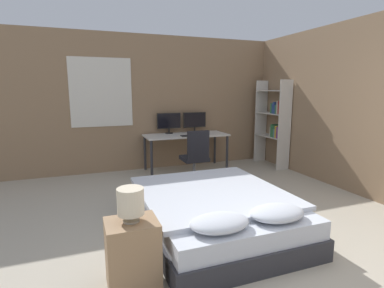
{
  "coord_description": "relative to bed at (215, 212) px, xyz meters",
  "views": [
    {
      "loc": [
        -1.81,
        -1.76,
        1.63
      ],
      "look_at": [
        -0.12,
        2.75,
        0.75
      ],
      "focal_mm": 28.0,
      "sensor_mm": 36.0,
      "label": 1
    }
  ],
  "objects": [
    {
      "name": "computer_mouse",
      "position": [
        0.86,
        2.44,
        0.52
      ],
      "size": [
        0.07,
        0.05,
        0.04
      ],
      "color": "black",
      "rests_on": "desk"
    },
    {
      "name": "office_chair",
      "position": [
        0.47,
        1.85,
        0.13
      ],
      "size": [
        0.52,
        0.52,
        0.94
      ],
      "color": "black",
      "rests_on": "ground_plane"
    },
    {
      "name": "monitor_left",
      "position": [
        0.31,
        2.93,
        0.75
      ],
      "size": [
        0.5,
        0.16,
        0.42
      ],
      "color": "black",
      "rests_on": "desk"
    },
    {
      "name": "wall_back",
      "position": [
        0.39,
        3.1,
        1.12
      ],
      "size": [
        12.0,
        0.08,
        2.7
      ],
      "color": "#8E7051",
      "rests_on": "ground_plane"
    },
    {
      "name": "wall_side_right",
      "position": [
        2.64,
        0.3,
        1.12
      ],
      "size": [
        0.06,
        12.0,
        2.7
      ],
      "color": "#8E7051",
      "rests_on": "ground_plane"
    },
    {
      "name": "ground_plane",
      "position": [
        0.41,
        -1.2,
        -0.23
      ],
      "size": [
        20.0,
        20.0,
        0.0
      ],
      "primitive_type": "plane",
      "color": "#B2A893"
    },
    {
      "name": "nightstand",
      "position": [
        -1.06,
        -0.65,
        0.05
      ],
      "size": [
        0.42,
        0.35,
        0.57
      ],
      "color": "#997551",
      "rests_on": "ground_plane"
    },
    {
      "name": "desk",
      "position": [
        0.59,
        2.68,
        0.43
      ],
      "size": [
        1.67,
        0.69,
        0.74
      ],
      "color": "beige",
      "rests_on": "ground_plane"
    },
    {
      "name": "bookshelf",
      "position": [
        2.44,
        2.29,
        0.77
      ],
      "size": [
        0.3,
        0.87,
        1.82
      ],
      "color": "beige",
      "rests_on": "ground_plane"
    },
    {
      "name": "keyboard",
      "position": [
        0.59,
        2.44,
        0.51
      ],
      "size": [
        0.36,
        0.13,
        0.02
      ],
      "color": "black",
      "rests_on": "desk"
    },
    {
      "name": "bedside_lamp",
      "position": [
        -1.06,
        -0.65,
        0.51
      ],
      "size": [
        0.22,
        0.22,
        0.28
      ],
      "color": "gray",
      "rests_on": "nightstand"
    },
    {
      "name": "monitor_right",
      "position": [
        0.87,
        2.93,
        0.75
      ],
      "size": [
        0.5,
        0.16,
        0.42
      ],
      "color": "black",
      "rests_on": "desk"
    },
    {
      "name": "bed",
      "position": [
        0.0,
        0.0,
        0.0
      ],
      "size": [
        1.61,
        2.0,
        0.54
      ],
      "color": "#2D2D33",
      "rests_on": "ground_plane"
    }
  ]
}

